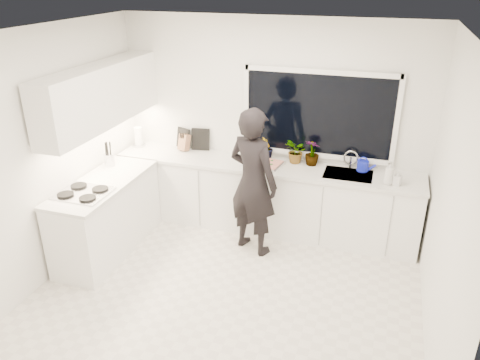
% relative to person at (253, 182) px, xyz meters
% --- Properties ---
extents(floor, '(4.00, 3.50, 0.02)m').
position_rel_person_xyz_m(floor, '(-0.01, -0.90, -0.92)').
color(floor, beige).
rests_on(floor, ground).
extents(wall_back, '(4.00, 0.02, 2.70)m').
position_rel_person_xyz_m(wall_back, '(-0.01, 0.86, 0.44)').
color(wall_back, white).
rests_on(wall_back, ground).
extents(wall_left, '(0.02, 3.50, 2.70)m').
position_rel_person_xyz_m(wall_left, '(-2.02, -0.90, 0.44)').
color(wall_left, white).
rests_on(wall_left, ground).
extents(wall_right, '(0.02, 3.50, 2.70)m').
position_rel_person_xyz_m(wall_right, '(2.00, -0.90, 0.44)').
color(wall_right, white).
rests_on(wall_right, ground).
extents(ceiling, '(4.00, 3.50, 0.02)m').
position_rel_person_xyz_m(ceiling, '(-0.01, -0.90, 1.80)').
color(ceiling, white).
rests_on(ceiling, wall_back).
extents(window, '(1.80, 0.02, 1.00)m').
position_rel_person_xyz_m(window, '(0.59, 0.83, 0.64)').
color(window, black).
rests_on(window, wall_back).
extents(base_cabinets_back, '(3.92, 0.58, 0.88)m').
position_rel_person_xyz_m(base_cabinets_back, '(-0.01, 0.55, -0.47)').
color(base_cabinets_back, white).
rests_on(base_cabinets_back, floor).
extents(base_cabinets_left, '(0.58, 1.60, 0.88)m').
position_rel_person_xyz_m(base_cabinets_left, '(-1.68, -0.55, -0.47)').
color(base_cabinets_left, white).
rests_on(base_cabinets_left, floor).
extents(countertop_back, '(3.94, 0.62, 0.04)m').
position_rel_person_xyz_m(countertop_back, '(-0.01, 0.54, -0.01)').
color(countertop_back, silver).
rests_on(countertop_back, base_cabinets_back).
extents(countertop_left, '(0.62, 1.60, 0.04)m').
position_rel_person_xyz_m(countertop_left, '(-1.68, -0.55, -0.01)').
color(countertop_left, silver).
rests_on(countertop_left, base_cabinets_left).
extents(upper_cabinets, '(0.34, 2.10, 0.70)m').
position_rel_person_xyz_m(upper_cabinets, '(-1.80, -0.20, 0.94)').
color(upper_cabinets, white).
rests_on(upper_cabinets, wall_left).
extents(sink, '(0.58, 0.42, 0.14)m').
position_rel_person_xyz_m(sink, '(1.04, 0.55, -0.04)').
color(sink, silver).
rests_on(sink, countertop_back).
extents(faucet, '(0.03, 0.03, 0.22)m').
position_rel_person_xyz_m(faucet, '(1.04, 0.75, 0.12)').
color(faucet, silver).
rests_on(faucet, countertop_back).
extents(stovetop, '(0.56, 0.48, 0.03)m').
position_rel_person_xyz_m(stovetop, '(-1.70, -0.90, 0.03)').
color(stovetop, black).
rests_on(stovetop, countertop_left).
extents(person, '(0.77, 0.65, 1.81)m').
position_rel_person_xyz_m(person, '(0.00, 0.00, 0.00)').
color(person, black).
rests_on(person, floor).
extents(pizza_tray, '(0.54, 0.43, 0.03)m').
position_rel_person_xyz_m(pizza_tray, '(-0.02, 0.52, 0.03)').
color(pizza_tray, silver).
rests_on(pizza_tray, countertop_back).
extents(pizza, '(0.49, 0.38, 0.01)m').
position_rel_person_xyz_m(pizza, '(-0.02, 0.52, 0.05)').
color(pizza, '#D4461C').
rests_on(pizza, pizza_tray).
extents(watering_can, '(0.18, 0.18, 0.13)m').
position_rel_person_xyz_m(watering_can, '(1.20, 0.71, 0.08)').
color(watering_can, '#1520C6').
rests_on(watering_can, countertop_back).
extents(paper_towel_roll, '(0.12, 0.12, 0.26)m').
position_rel_person_xyz_m(paper_towel_roll, '(-1.86, 0.65, 0.14)').
color(paper_towel_roll, white).
rests_on(paper_towel_roll, countertop_back).
extents(knife_block, '(0.16, 0.14, 0.22)m').
position_rel_person_xyz_m(knife_block, '(-1.18, 0.69, 0.12)').
color(knife_block, olive).
rests_on(knife_block, countertop_back).
extents(utensil_crock, '(0.17, 0.17, 0.16)m').
position_rel_person_xyz_m(utensil_crock, '(-1.86, -0.10, 0.09)').
color(utensil_crock, '#B1B0B5').
rests_on(utensil_crock, countertop_left).
extents(picture_frame_large, '(0.21, 0.10, 0.28)m').
position_rel_person_xyz_m(picture_frame_large, '(-1.24, 0.79, 0.15)').
color(picture_frame_large, black).
rests_on(picture_frame_large, countertop_back).
extents(picture_frame_small, '(0.25, 0.06, 0.30)m').
position_rel_person_xyz_m(picture_frame_small, '(-0.98, 0.79, 0.16)').
color(picture_frame_small, black).
rests_on(picture_frame_small, countertop_back).
extents(herb_plants, '(0.77, 0.38, 0.33)m').
position_rel_person_xyz_m(herb_plants, '(0.35, 0.71, 0.17)').
color(herb_plants, '#26662D').
rests_on(herb_plants, countertop_back).
extents(soap_bottles, '(0.23, 0.15, 0.28)m').
position_rel_person_xyz_m(soap_bottles, '(1.53, 0.40, 0.14)').
color(soap_bottles, '#D8BF66').
rests_on(soap_bottles, countertop_back).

